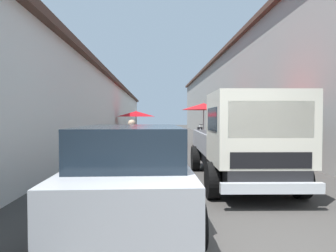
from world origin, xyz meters
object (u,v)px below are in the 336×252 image
fruit_stall_near_right (251,108)px  delivery_truck (247,142)px  vendor_in_shade (132,143)px  fruit_stall_far_left (136,116)px  parked_scooter (203,135)px  hatchback_car (132,170)px  vendor_by_crates (222,131)px  fruit_stall_far_right (204,114)px

fruit_stall_near_right → delivery_truck: fruit_stall_near_right is taller
delivery_truck → vendor_in_shade: 3.36m
fruit_stall_far_left → parked_scooter: fruit_stall_far_left is taller
hatchback_car → vendor_by_crates: vendor_by_crates is taller
fruit_stall_near_right → fruit_stall_far_left: (11.10, 4.55, -0.23)m
fruit_stall_far_right → delivery_truck: fruit_stall_far_right is taller
fruit_stall_far_left → vendor_in_shade: fruit_stall_far_left is taller
vendor_by_crates → fruit_stall_far_left: bearing=30.1°
fruit_stall_near_right → delivery_truck: 3.61m
fruit_stall_far_left → fruit_stall_far_right: size_ratio=1.10×
delivery_truck → vendor_in_shade: delivery_truck is taller
hatchback_car → delivery_truck: delivery_truck is taller
vendor_in_shade → fruit_stall_near_right: bearing=-71.8°
fruit_stall_far_left → vendor_by_crates: fruit_stall_far_left is taller
delivery_truck → vendor_by_crates: 6.89m
vendor_in_shade → parked_scooter: bearing=-20.1°
delivery_truck → parked_scooter: (12.31, -1.08, -0.59)m
fruit_stall_far_left → parked_scooter: bearing=-115.2°
fruit_stall_near_right → delivery_truck: (-3.29, 1.19, -0.86)m
fruit_stall_far_left → hatchback_car: bearing=-176.5°
fruit_stall_far_right → delivery_truck: 9.42m
hatchback_car → parked_scooter: (13.87, -3.47, -0.29)m
fruit_stall_far_left → delivery_truck: bearing=-166.8°
delivery_truck → vendor_in_shade: bearing=52.9°
fruit_stall_near_right → parked_scooter: bearing=0.7°
fruit_stall_near_right → vendor_in_shade: size_ratio=1.79×
delivery_truck → vendor_by_crates: delivery_truck is taller
fruit_stall_far_right → fruit_stall_near_right: bearing=-174.9°
fruit_stall_far_right → vendor_by_crates: 2.72m
fruit_stall_far_left → delivery_truck: fruit_stall_far_left is taller
vendor_in_shade → hatchback_car: bearing=-175.5°
fruit_stall_far_left → parked_scooter: 5.06m
delivery_truck → vendor_by_crates: (6.81, -1.02, -0.08)m
fruit_stall_far_right → fruit_stall_far_left: bearing=38.6°
fruit_stall_near_right → parked_scooter: fruit_stall_near_right is taller
delivery_truck → vendor_by_crates: bearing=-8.6°
fruit_stall_far_left → vendor_in_shade: size_ratio=1.74×
fruit_stall_far_right → vendor_by_crates: bearing=-171.6°
vendor_by_crates → parked_scooter: vendor_by_crates is taller
fruit_stall_far_left → fruit_stall_far_right: fruit_stall_far_right is taller
vendor_by_crates → vendor_in_shade: bearing=142.3°
fruit_stall_far_right → vendor_in_shade: 8.11m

